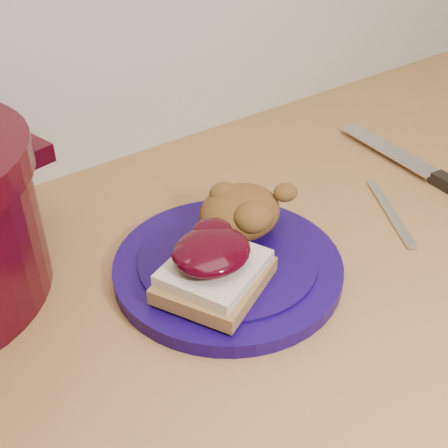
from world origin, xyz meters
TOP-DOWN VIEW (x-y plane):
  - plate at (-0.05, 1.49)m, footprint 0.32×0.32m
  - sandwich at (-0.09, 1.46)m, footprint 0.14×0.13m
  - stuffing_mound at (-0.01, 1.52)m, footprint 0.13×0.12m
  - chef_knife at (0.30, 1.46)m, footprint 0.07×0.30m
  - butter_knife at (0.18, 1.46)m, footprint 0.09×0.14m

SIDE VIEW (x-z plane):
  - butter_knife at x=0.18m, z-range 0.90..0.90m
  - plate at x=-0.05m, z-range 0.90..0.92m
  - chef_knife at x=0.30m, z-range 0.90..0.92m
  - sandwich at x=-0.09m, z-range 0.92..0.97m
  - stuffing_mound at x=-0.01m, z-range 0.92..0.97m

